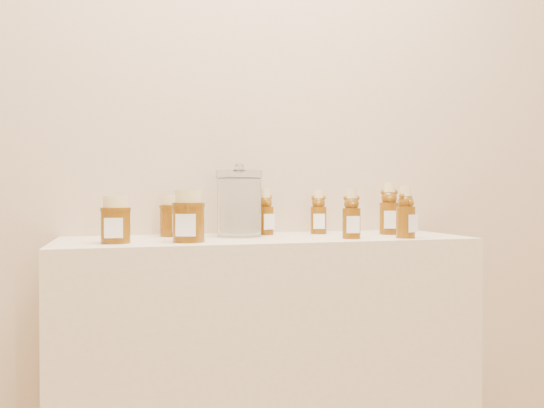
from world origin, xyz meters
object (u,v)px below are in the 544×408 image
object	(u,v)px
display_table	(267,388)
bear_bottle_back_left	(265,209)
glass_canister	(239,201)
honey_jar_left	(116,220)
bear_bottle_front_left	(351,210)

from	to	relation	value
display_table	bear_bottle_back_left	size ratio (longest dim) A/B	7.22
display_table	glass_canister	size ratio (longest dim) A/B	5.52
bear_bottle_back_left	honey_jar_left	world-z (taller)	bear_bottle_back_left
display_table	glass_canister	xyz separation A→B (m)	(-0.07, 0.05, 0.56)
bear_bottle_back_left	honey_jar_left	size ratio (longest dim) A/B	1.34
honey_jar_left	bear_bottle_back_left	bearing A→B (deg)	29.04
honey_jar_left	glass_canister	world-z (taller)	glass_canister
display_table	honey_jar_left	world-z (taller)	honey_jar_left
bear_bottle_back_left	glass_canister	bearing A→B (deg)	-162.51
bear_bottle_front_left	bear_bottle_back_left	bearing A→B (deg)	147.15
glass_canister	bear_bottle_front_left	bearing A→B (deg)	-28.40
display_table	glass_canister	distance (m)	0.57
bear_bottle_front_left	glass_canister	bearing A→B (deg)	165.72
display_table	bear_bottle_back_left	world-z (taller)	bear_bottle_back_left
honey_jar_left	bear_bottle_front_left	bearing A→B (deg)	4.27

